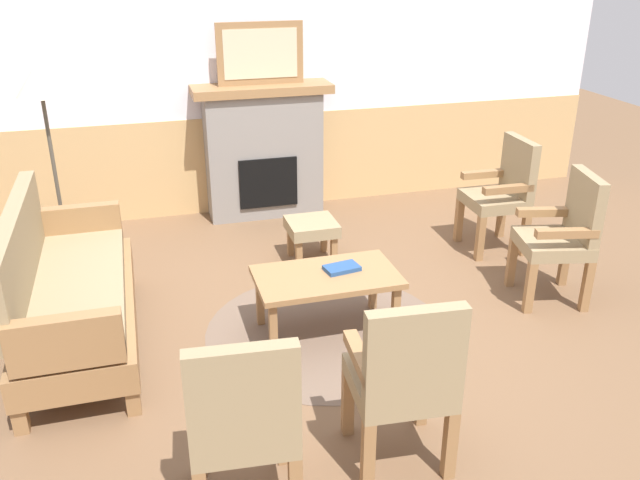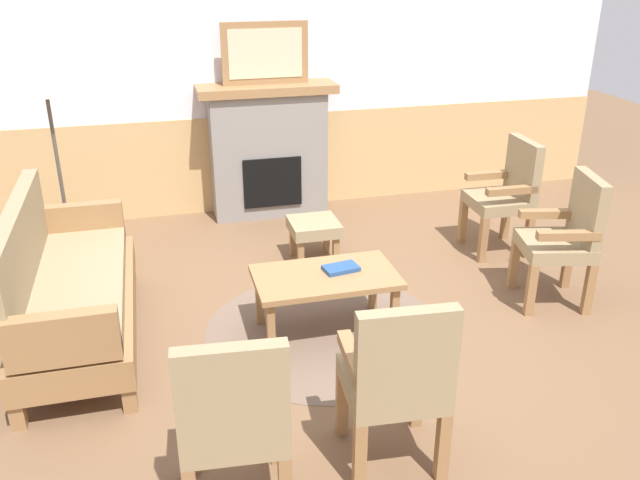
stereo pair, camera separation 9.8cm
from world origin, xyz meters
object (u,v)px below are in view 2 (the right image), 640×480
object	(u,v)px
framed_picture	(265,53)
armchair_near_fireplace	(566,234)
couch	(69,290)
fireplace	(268,150)
armchair_front_center	(233,416)
armchair_by_window_left	(507,191)
floor_lamp_by_couch	(46,92)
armchair_front_left	(397,377)
footstool	(314,229)
coffee_table	(325,282)
book_on_table	(341,268)

from	to	relation	value
framed_picture	armchair_near_fireplace	world-z (taller)	framed_picture
couch	fireplace	bearing A→B (deg)	49.96
couch	armchair_front_center	size ratio (longest dim) A/B	1.84
armchair_by_window_left	armchair_front_center	xyz separation A→B (m)	(-2.67, -2.39, 0.00)
floor_lamp_by_couch	armchair_front_left	bearing A→B (deg)	-58.45
fireplace	couch	distance (m)	2.66
framed_picture	couch	bearing A→B (deg)	-130.04
fireplace	footstool	world-z (taller)	fireplace
armchair_near_fireplace	armchair_front_left	distance (m)	2.25
fireplace	armchair_by_window_left	size ratio (longest dim) A/B	1.33
footstool	armchair_by_window_left	bearing A→B (deg)	-6.19
couch	armchair_by_window_left	xyz separation A→B (m)	(3.52, 0.66, 0.14)
couch	coffee_table	distance (m)	1.69
fireplace	coffee_table	xyz separation A→B (m)	(-0.05, -2.32, -0.27)
framed_picture	couch	distance (m)	2.90
armchair_front_left	armchair_front_center	distance (m)	0.82
couch	armchair_front_left	distance (m)	2.33
floor_lamp_by_couch	coffee_table	bearing A→B (deg)	-40.99
floor_lamp_by_couch	footstool	bearing A→B (deg)	-11.72
book_on_table	armchair_near_fireplace	xyz separation A→B (m)	(1.69, -0.04, 0.08)
couch	armchair_near_fireplace	size ratio (longest dim) A/B	1.84
armchair_front_left	armchair_front_center	xyz separation A→B (m)	(-0.81, -0.09, 0.00)
framed_picture	book_on_table	distance (m)	2.54
couch	book_on_table	distance (m)	1.80
armchair_by_window_left	floor_lamp_by_couch	distance (m)	3.79
fireplace	armchair_near_fireplace	bearing A→B (deg)	-52.78
coffee_table	armchair_by_window_left	size ratio (longest dim) A/B	0.98
couch	book_on_table	size ratio (longest dim) A/B	7.71
couch	coffee_table	bearing A→B (deg)	-9.82
book_on_table	armchair_front_left	size ratio (longest dim) A/B	0.24
fireplace	armchair_front_left	bearing A→B (deg)	-90.70
couch	armchair_near_fireplace	bearing A→B (deg)	-4.83
footstool	floor_lamp_by_couch	bearing A→B (deg)	168.28
book_on_table	footstool	world-z (taller)	book_on_table
fireplace	couch	xyz separation A→B (m)	(-1.71, -2.03, -0.26)
coffee_table	book_on_table	xyz separation A→B (m)	(0.12, 0.03, 0.07)
couch	book_on_table	xyz separation A→B (m)	(1.78, -0.25, 0.06)
book_on_table	floor_lamp_by_couch	bearing A→B (deg)	141.43
framed_picture	armchair_front_center	size ratio (longest dim) A/B	0.82
floor_lamp_by_couch	armchair_near_fireplace	bearing A→B (deg)	-23.34
framed_picture	coffee_table	world-z (taller)	framed_picture
floor_lamp_by_couch	armchair_by_window_left	bearing A→B (deg)	-9.22
armchair_front_left	armchair_by_window_left	bearing A→B (deg)	51.00
coffee_table	book_on_table	size ratio (longest dim) A/B	4.11
armchair_near_fireplace	floor_lamp_by_couch	xyz separation A→B (m)	(-3.58, 1.55, 0.91)
framed_picture	armchair_by_window_left	distance (m)	2.49
coffee_table	floor_lamp_by_couch	xyz separation A→B (m)	(-1.77, 1.54, 1.06)
framed_picture	footstool	size ratio (longest dim) A/B	2.00
framed_picture	armchair_front_left	distance (m)	3.80
armchair_near_fireplace	armchair_by_window_left	bearing A→B (deg)	87.00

